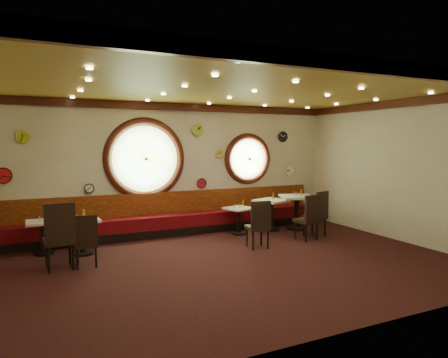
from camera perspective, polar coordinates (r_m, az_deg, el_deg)
floor at (r=7.46m, az=-0.70°, el=-12.20°), size 9.00×6.00×0.00m
ceiling at (r=7.19m, az=-0.73°, el=12.94°), size 9.00×6.00×0.02m
wall_back at (r=9.95m, az=-7.87°, el=1.50°), size 9.00×0.02×3.20m
wall_front at (r=4.61m, az=14.92°, el=-2.84°), size 9.00×0.02×3.20m
wall_right at (r=9.89m, az=23.76°, el=1.09°), size 0.02×6.00×3.20m
molding_back at (r=9.93m, az=-7.89°, el=10.22°), size 9.00×0.10×0.18m
molding_front at (r=4.69m, az=14.95°, el=15.84°), size 9.00×0.10×0.18m
molding_right at (r=9.88m, az=23.89°, el=9.85°), size 0.10×6.00×0.18m
banquette_base at (r=9.90m, az=-7.27°, el=-7.29°), size 8.00×0.55×0.20m
banquette_seat at (r=9.85m, az=-7.29°, el=-5.87°), size 8.00×0.55×0.30m
banquette_back at (r=9.99m, az=-7.70°, el=-3.39°), size 8.00×0.10×0.55m
porthole_left_glass at (r=9.78m, az=-11.24°, el=2.85°), size 1.66×0.02×1.66m
porthole_left_frame at (r=9.76m, az=-11.22°, el=2.85°), size 1.98×0.18×1.98m
porthole_left_ring at (r=9.73m, az=-11.18°, el=2.84°), size 1.61×0.03×1.61m
porthole_right_glass at (r=10.80m, az=3.36°, el=2.89°), size 1.10×0.02×1.10m
porthole_right_frame at (r=10.78m, az=3.40°, el=2.88°), size 1.38×0.18×1.38m
porthole_right_ring at (r=10.76m, az=3.48°, el=2.88°), size 1.09×0.03×1.09m
wall_clock_0 at (r=11.49m, az=9.37°, el=1.22°), size 0.34×0.03×0.34m
wall_clock_1 at (r=10.38m, az=-0.68°, el=3.63°), size 0.22×0.03×0.22m
wall_clock_2 at (r=10.23m, az=-3.22°, el=-0.61°), size 0.24×0.03×0.24m
wall_clock_3 at (r=9.50m, az=-29.01°, el=0.42°), size 0.32×0.03×0.32m
wall_clock_4 at (r=10.15m, az=-3.79°, el=6.98°), size 0.30×0.03×0.30m
wall_clock_5 at (r=9.45m, az=-26.79°, el=5.36°), size 0.26×0.03×0.26m
wall_clock_6 at (r=11.33m, az=8.39°, el=5.98°), size 0.28×0.03×0.28m
wall_clock_7 at (r=9.56m, az=-18.70°, el=-1.28°), size 0.20×0.03×0.20m
table_a at (r=8.83m, az=-24.41°, el=-7.06°), size 0.63×0.63×0.68m
table_b at (r=8.51m, az=-19.59°, el=-7.17°), size 0.69×0.69×0.72m
table_c at (r=9.81m, az=2.15°, el=-5.50°), size 0.74×0.74×0.66m
table_d at (r=10.29m, az=6.76°, el=-4.55°), size 0.92×0.92×0.79m
table_e at (r=10.47m, az=10.38°, el=-4.12°), size 1.01×1.01×0.88m
chair_a at (r=7.56m, az=-22.44°, el=-6.97°), size 0.54×0.54×0.75m
chair_b at (r=7.60m, az=-19.11°, el=-7.88°), size 0.45×0.45×0.60m
chair_c at (r=8.46m, az=5.03°, el=-6.04°), size 0.48×0.48×0.64m
chair_d at (r=9.32m, az=12.11°, el=-4.97°), size 0.50×0.50×0.66m
chair_e at (r=9.76m, az=13.35°, el=-4.44°), size 0.58×0.58×0.67m
condiment_a_salt at (r=8.86m, az=-24.85°, el=-5.09°), size 0.03×0.03×0.09m
condiment_b_salt at (r=8.44m, az=-20.41°, el=-5.14°), size 0.03×0.03×0.09m
condiment_c_salt at (r=9.71m, az=1.54°, el=-3.86°), size 0.03×0.03×0.10m
condiment_d_salt at (r=10.20m, az=6.48°, el=-2.71°), size 0.03×0.03×0.09m
condiment_a_pepper at (r=8.77m, az=-24.14°, el=-5.09°), size 0.04×0.04×0.11m
condiment_b_pepper at (r=8.39m, az=-19.48°, el=-5.10°), size 0.04×0.04×0.11m
condiment_c_pepper at (r=9.73m, az=2.27°, el=-3.83°), size 0.04×0.04×0.10m
condiment_d_pepper at (r=10.23m, az=6.92°, el=-2.70°), size 0.03×0.03×0.09m
condiment_a_bottle at (r=8.84m, az=-23.73°, el=-4.83°), size 0.05×0.05×0.16m
condiment_b_bottle at (r=8.52m, az=-19.37°, el=-4.71°), size 0.06×0.06×0.18m
condiment_c_bottle at (r=9.83m, az=2.77°, el=-3.55°), size 0.05×0.05×0.17m
condiment_d_bottle at (r=10.39m, az=7.02°, el=-2.38°), size 0.05×0.05×0.16m
condiment_e_salt at (r=10.43m, az=9.92°, el=-2.03°), size 0.04×0.04×0.11m
condiment_e_pepper at (r=10.40m, az=10.29°, el=-2.10°), size 0.04×0.04×0.10m
condiment_e_bottle at (r=10.56m, az=10.94°, el=-1.83°), size 0.05×0.05×0.16m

